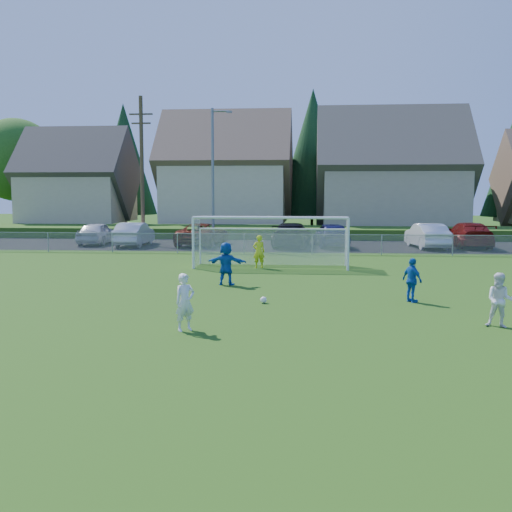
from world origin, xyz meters
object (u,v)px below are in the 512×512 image
object	(u,v)px
car_d	(292,235)
car_f	(427,236)
goalkeeper	(259,252)
player_blue_a	(412,280)
car_e	(331,235)
car_c	(202,234)
soccer_ball	(263,300)
car_a	(97,233)
car_g	(468,235)
player_blue_b	(226,263)
soccer_goal	(271,234)
car_b	(134,234)
player_white_b	(500,300)
player_white_a	(185,302)

from	to	relation	value
car_d	car_f	bearing A→B (deg)	-176.44
goalkeeper	player_blue_a	bearing A→B (deg)	108.01
car_e	car_d	bearing A→B (deg)	-4.96
goalkeeper	car_c	size ratio (longest dim) A/B	0.29
soccer_ball	car_f	world-z (taller)	car_f
car_c	car_f	distance (m)	14.84
player_blue_a	car_a	distance (m)	27.11
player_blue_a	car_a	bearing A→B (deg)	9.49
car_d	car_g	xyz separation A→B (m)	(11.56, 0.81, 0.02)
car_a	car_c	xyz separation A→B (m)	(7.43, -0.17, -0.02)
car_a	car_g	bearing A→B (deg)	178.34
car_f	car_d	bearing A→B (deg)	-6.79
soccer_ball	car_a	world-z (taller)	car_a
car_d	car_f	world-z (taller)	car_d
player_blue_b	car_d	bearing A→B (deg)	-87.76
goalkeeper	car_g	distance (m)	17.44
player_blue_b	car_f	bearing A→B (deg)	-114.16
car_c	car_d	world-z (taller)	car_d
car_g	car_f	bearing A→B (deg)	16.30
car_d	car_e	world-z (taller)	car_e
player_blue_b	soccer_goal	world-z (taller)	soccer_goal
car_a	car_b	bearing A→B (deg)	161.36
player_white_b	car_f	xyz separation A→B (m)	(2.36, 22.98, 0.05)
player_blue_a	car_b	distance (m)	24.57
car_d	car_b	bearing A→B (deg)	4.90
soccer_ball	car_f	size ratio (longest dim) A/B	0.05
car_d	soccer_goal	bearing A→B (deg)	90.35
player_blue_a	player_blue_b	world-z (taller)	player_blue_b
car_f	player_blue_a	bearing A→B (deg)	71.55
soccer_goal	car_e	bearing A→B (deg)	72.93
soccer_ball	car_a	bearing A→B (deg)	122.49
car_e	player_white_b	bearing A→B (deg)	91.74
car_a	goalkeeper	bearing A→B (deg)	134.31
car_b	car_f	bearing A→B (deg)	179.27
goalkeeper	car_e	bearing A→B (deg)	-125.78
player_white_b	player_blue_a	bearing A→B (deg)	135.54
soccer_ball	player_white_b	bearing A→B (deg)	-23.67
player_blue_a	goalkeeper	bearing A→B (deg)	2.39
car_b	soccer_goal	world-z (taller)	soccer_goal
soccer_goal	car_g	bearing A→B (deg)	42.92
soccer_ball	car_c	size ratio (longest dim) A/B	0.04
player_white_b	car_e	xyz separation A→B (m)	(-3.77, 23.15, 0.07)
player_blue_b	car_d	xyz separation A→B (m)	(2.03, 16.35, -0.05)
car_c	player_blue_a	bearing A→B (deg)	125.45
goalkeeper	car_b	distance (m)	14.39
player_blue_a	car_a	world-z (taller)	car_a
car_b	player_blue_a	bearing A→B (deg)	127.19
car_b	soccer_goal	size ratio (longest dim) A/B	0.64
player_white_a	car_b	bearing A→B (deg)	68.78
player_white_b	soccer_ball	bearing A→B (deg)	175.81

